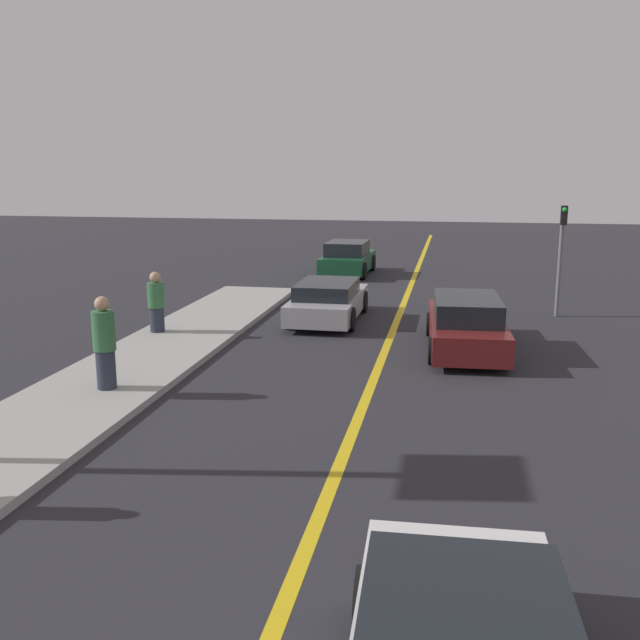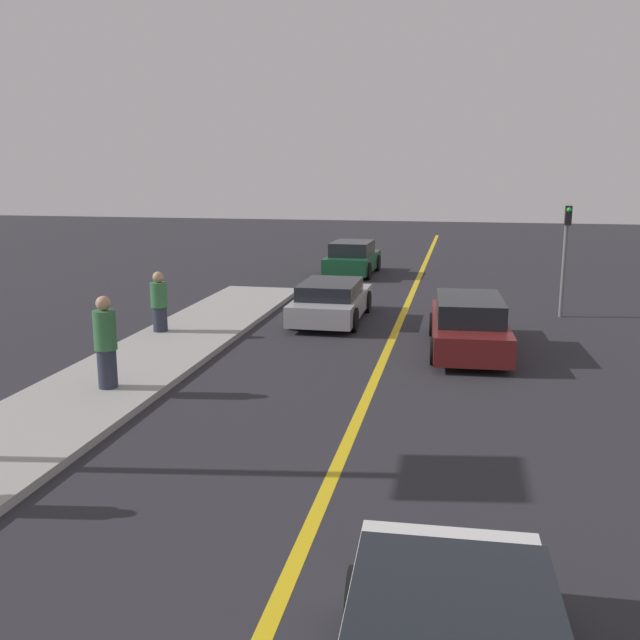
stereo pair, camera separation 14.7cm
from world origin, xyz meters
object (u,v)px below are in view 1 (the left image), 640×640
at_px(car_far_distant, 328,301).
at_px(pedestrian_mid_group, 104,343).
at_px(car_ahead_center, 466,324).
at_px(traffic_light, 561,248).
at_px(car_parked_left_lot, 348,259).
at_px(pedestrian_far_standing, 156,303).

xyz_separation_m(car_far_distant, pedestrian_mid_group, (-3.01, -7.63, 0.47)).
relative_size(car_ahead_center, pedestrian_mid_group, 2.57).
height_order(car_far_distant, traffic_light, traffic_light).
xyz_separation_m(car_parked_left_lot, pedestrian_far_standing, (-3.24, -11.88, 0.25)).
xyz_separation_m(car_far_distant, car_parked_left_lot, (-0.78, 9.03, 0.09)).
xyz_separation_m(car_ahead_center, pedestrian_far_standing, (-7.91, -0.08, 0.27)).
xyz_separation_m(car_far_distant, pedestrian_far_standing, (-4.02, -2.86, 0.34)).
distance_m(car_parked_left_lot, traffic_light, 10.43).
distance_m(car_far_distant, car_parked_left_lot, 9.06).
bearing_deg(car_far_distant, car_ahead_center, -35.46).
xyz_separation_m(car_ahead_center, traffic_light, (2.71, 4.56, 1.42)).
height_order(pedestrian_far_standing, traffic_light, traffic_light).
relative_size(car_far_distant, traffic_light, 1.32).
bearing_deg(car_far_distant, car_parked_left_lot, 95.01).
bearing_deg(pedestrian_far_standing, pedestrian_mid_group, -78.00).
bearing_deg(car_ahead_center, car_parked_left_lot, 108.43).
bearing_deg(car_parked_left_lot, traffic_light, -42.75).
relative_size(car_ahead_center, car_parked_left_lot, 1.15).
height_order(car_ahead_center, traffic_light, traffic_light).
xyz_separation_m(car_ahead_center, pedestrian_mid_group, (-6.89, -4.86, 0.40)).
distance_m(car_parked_left_lot, pedestrian_far_standing, 12.32).
bearing_deg(pedestrian_far_standing, car_far_distant, 35.36).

